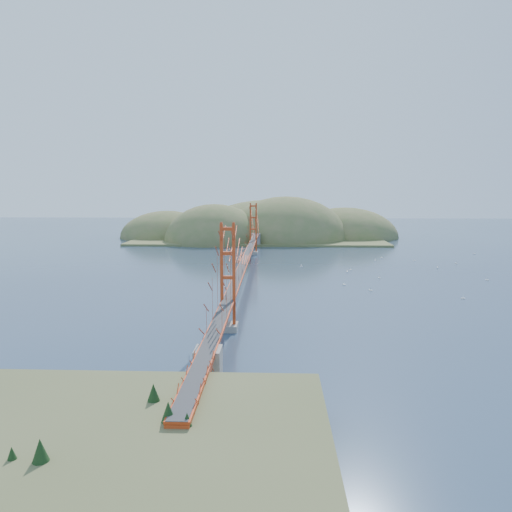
{
  "coord_description": "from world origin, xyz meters",
  "views": [
    {
      "loc": [
        5.08,
        -82.12,
        15.48
      ],
      "look_at": [
        1.81,
        0.0,
        3.89
      ],
      "focal_mm": 35.0,
      "sensor_mm": 36.0,
      "label": 1
    }
  ],
  "objects_px": {
    "fort": "(211,392)",
    "bridge": "(245,237)",
    "sailboat_1": "(344,284)",
    "sailboat_2": "(463,298)",
    "sailboat_0": "(379,277)"
  },
  "relations": [
    {
      "from": "sailboat_0",
      "to": "sailboat_1",
      "type": "relative_size",
      "value": 0.87
    },
    {
      "from": "fort",
      "to": "sailboat_2",
      "type": "bearing_deg",
      "value": 48.11
    },
    {
      "from": "bridge",
      "to": "sailboat_0",
      "type": "height_order",
      "value": "bridge"
    },
    {
      "from": "sailboat_2",
      "to": "sailboat_1",
      "type": "bearing_deg",
      "value": 148.66
    },
    {
      "from": "fort",
      "to": "sailboat_1",
      "type": "relative_size",
      "value": 5.57
    },
    {
      "from": "sailboat_0",
      "to": "bridge",
      "type": "bearing_deg",
      "value": -176.63
    },
    {
      "from": "bridge",
      "to": "fort",
      "type": "bearing_deg",
      "value": -89.52
    },
    {
      "from": "bridge",
      "to": "fort",
      "type": "height_order",
      "value": "bridge"
    },
    {
      "from": "fort",
      "to": "sailboat_1",
      "type": "bearing_deg",
      "value": 70.35
    },
    {
      "from": "fort",
      "to": "sailboat_2",
      "type": "distance_m",
      "value": 45.83
    },
    {
      "from": "bridge",
      "to": "sailboat_1",
      "type": "bearing_deg",
      "value": -16.36
    },
    {
      "from": "sailboat_0",
      "to": "sailboat_2",
      "type": "relative_size",
      "value": 0.86
    },
    {
      "from": "fort",
      "to": "sailboat_0",
      "type": "distance_m",
      "value": 54.1
    },
    {
      "from": "fort",
      "to": "bridge",
      "type": "bearing_deg",
      "value": 90.48
    },
    {
      "from": "sailboat_0",
      "to": "sailboat_2",
      "type": "distance_m",
      "value": 17.35
    }
  ]
}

